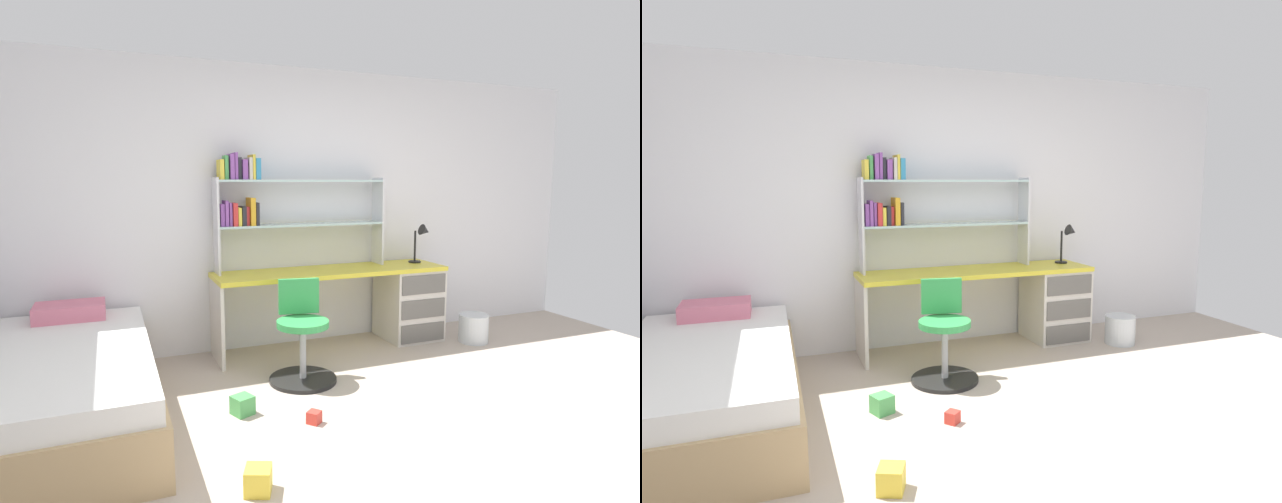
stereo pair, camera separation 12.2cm
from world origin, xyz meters
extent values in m
cube|color=#B2A393|center=(0.00, 0.00, -0.01)|extent=(6.15, 5.79, 0.02)
cube|color=silver|center=(0.00, 2.42, 1.28)|extent=(6.15, 0.06, 2.55)
cube|color=gold|center=(0.17, 2.10, 0.71)|extent=(2.16, 0.55, 0.04)
cube|color=beige|center=(0.99, 2.10, 0.35)|extent=(0.52, 0.52, 0.69)
cube|color=beige|center=(-0.89, 2.10, 0.35)|extent=(0.03, 0.49, 0.69)
cube|color=#5E5B57|center=(0.99, 1.84, 0.12)|extent=(0.47, 0.01, 0.18)
cube|color=#5E5B57|center=(0.99, 1.84, 0.35)|extent=(0.47, 0.01, 0.18)
cube|color=#5E5B57|center=(0.99, 1.84, 0.58)|extent=(0.47, 0.01, 0.18)
cube|color=silver|center=(-0.85, 2.25, 1.15)|extent=(0.02, 0.22, 0.83)
cube|color=silver|center=(0.72, 2.25, 1.15)|extent=(0.02, 0.22, 0.83)
cube|color=silver|center=(-0.07, 2.25, 1.14)|extent=(1.55, 0.22, 0.02)
cube|color=silver|center=(-0.07, 2.25, 1.53)|extent=(1.55, 0.22, 0.02)
cube|color=purple|center=(-0.80, 2.25, 1.24)|extent=(0.03, 0.13, 0.19)
cube|color=purple|center=(-0.77, 2.25, 1.26)|extent=(0.03, 0.16, 0.22)
cube|color=purple|center=(-0.73, 2.25, 1.25)|extent=(0.02, 0.14, 0.20)
cube|color=red|center=(-0.70, 2.25, 1.25)|extent=(0.04, 0.19, 0.20)
cube|color=yellow|center=(-0.66, 2.25, 1.23)|extent=(0.03, 0.18, 0.16)
cube|color=#26262D|center=(-0.62, 2.25, 1.23)|extent=(0.04, 0.16, 0.17)
cube|color=red|center=(-0.58, 2.25, 1.23)|extent=(0.03, 0.12, 0.16)
cube|color=gold|center=(-0.54, 2.25, 1.27)|extent=(0.04, 0.19, 0.24)
cube|color=#26262D|center=(-0.50, 2.25, 1.25)|extent=(0.03, 0.17, 0.20)
cube|color=yellow|center=(-0.80, 2.25, 1.63)|extent=(0.03, 0.16, 0.17)
cube|color=#4CA559|center=(-0.76, 2.25, 1.65)|extent=(0.03, 0.13, 0.20)
cube|color=purple|center=(-0.71, 2.25, 1.65)|extent=(0.04, 0.16, 0.22)
cube|color=purple|center=(-0.68, 2.25, 1.66)|extent=(0.02, 0.14, 0.23)
cube|color=#26262D|center=(-0.64, 2.25, 1.64)|extent=(0.03, 0.13, 0.19)
cube|color=purple|center=(-0.60, 2.25, 1.63)|extent=(0.04, 0.17, 0.17)
cube|color=beige|center=(-0.56, 2.25, 1.64)|extent=(0.03, 0.20, 0.19)
cube|color=yellow|center=(-0.53, 2.25, 1.65)|extent=(0.02, 0.19, 0.21)
cube|color=#338CBF|center=(-0.49, 2.25, 1.64)|extent=(0.04, 0.18, 0.18)
cylinder|color=black|center=(1.08, 2.16, 0.74)|extent=(0.12, 0.12, 0.02)
cylinder|color=black|center=(1.08, 2.16, 0.90)|extent=(0.02, 0.02, 0.30)
cone|color=black|center=(1.16, 2.11, 1.05)|extent=(0.12, 0.11, 0.13)
cylinder|color=black|center=(-0.37, 1.42, 0.01)|extent=(0.52, 0.52, 0.03)
cylinder|color=#A5A8AD|center=(-0.37, 1.42, 0.22)|extent=(0.05, 0.05, 0.43)
cylinder|color=green|center=(-0.37, 1.42, 0.46)|extent=(0.40, 0.40, 0.05)
cube|color=green|center=(-0.34, 1.60, 0.63)|extent=(0.32, 0.10, 0.28)
cube|color=tan|center=(-2.01, 1.33, 0.17)|extent=(1.09, 2.09, 0.35)
cube|color=white|center=(-2.01, 1.33, 0.42)|extent=(1.03, 2.03, 0.14)
cube|color=#D8728C|center=(-2.01, 2.12, 0.55)|extent=(0.50, 0.32, 0.12)
cylinder|color=silver|center=(1.49, 1.73, 0.13)|extent=(0.28, 0.28, 0.27)
cube|color=red|center=(-0.55, 0.74, 0.04)|extent=(0.11, 0.11, 0.08)
cube|color=gold|center=(-1.08, 0.16, 0.06)|extent=(0.17, 0.17, 0.13)
cube|color=#479E51|center=(-0.94, 1.04, 0.06)|extent=(0.16, 0.16, 0.13)
camera|label=1|loc=(-1.70, -2.17, 1.53)|focal=29.07mm
camera|label=2|loc=(-1.59, -2.21, 1.53)|focal=29.07mm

